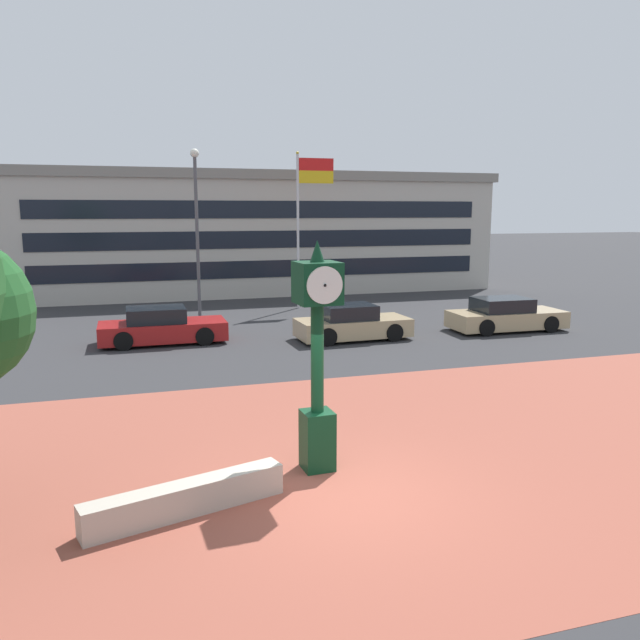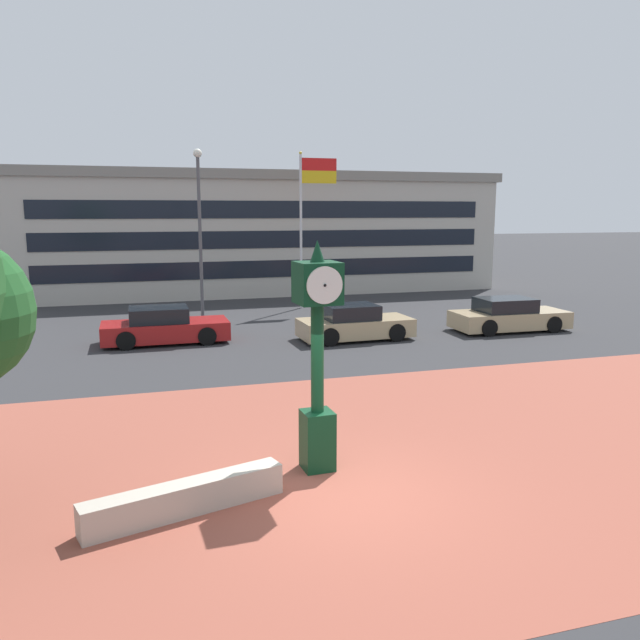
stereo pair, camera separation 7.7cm
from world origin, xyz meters
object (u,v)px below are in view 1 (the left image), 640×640
(street_clock, at_px, (317,351))
(car_street_far, at_px, (161,327))
(car_street_near, at_px, (505,316))
(civic_building, at_px, (245,230))
(flagpole_primary, at_px, (303,213))
(car_street_mid, at_px, (352,324))
(street_lamp_post, at_px, (197,218))

(street_clock, bearing_deg, car_street_far, 97.28)
(car_street_near, height_order, civic_building, civic_building)
(flagpole_primary, distance_m, civic_building, 11.23)
(car_street_mid, distance_m, civic_building, 19.06)
(street_clock, height_order, flagpole_primary, flagpole_primary)
(car_street_far, bearing_deg, street_lamp_post, 157.25)
(street_clock, relative_size, flagpole_primary, 0.57)
(flagpole_primary, xyz_separation_m, street_lamp_post, (-5.16, -2.05, -0.21))
(street_clock, bearing_deg, street_lamp_post, 88.45)
(car_street_near, distance_m, flagpole_primary, 10.58)
(flagpole_primary, bearing_deg, car_street_near, -52.63)
(car_street_far, bearing_deg, flagpole_primary, 132.37)
(car_street_mid, bearing_deg, car_street_far, -103.26)
(car_street_mid, height_order, street_lamp_post, street_lamp_post)
(car_street_mid, bearing_deg, street_clock, -24.68)
(car_street_near, xyz_separation_m, street_lamp_post, (-11.12, 5.76, 3.73))
(car_street_far, xyz_separation_m, flagpole_primary, (6.96, 6.36, 3.94))
(car_street_near, bearing_deg, civic_building, -159.07)
(car_street_near, distance_m, civic_building, 20.31)
(car_street_near, distance_m, street_lamp_post, 13.07)
(street_clock, distance_m, flagpole_primary, 19.20)
(car_street_near, bearing_deg, car_street_far, -95.00)
(street_clock, distance_m, civic_building, 29.88)
(street_clock, xyz_separation_m, street_lamp_post, (-0.28, 16.38, 2.12))
(car_street_far, xyz_separation_m, street_lamp_post, (1.81, 4.32, 3.73))
(car_street_mid, height_order, flagpole_primary, flagpole_primary)
(flagpole_primary, bearing_deg, civic_building, 93.93)
(car_street_near, relative_size, civic_building, 0.17)
(car_street_near, distance_m, car_street_far, 13.01)
(civic_building, bearing_deg, car_street_near, -70.46)
(car_street_mid, relative_size, street_lamp_post, 0.58)
(civic_building, bearing_deg, street_lamp_post, -108.41)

